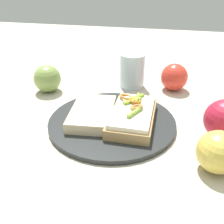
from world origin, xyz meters
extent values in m
plane|color=#BEB49E|center=(0.00, 0.00, 0.00)|extent=(2.00, 2.00, 0.00)
cylinder|color=#252829|center=(0.00, 0.00, 0.01)|extent=(0.28, 0.28, 0.01)
cube|color=#A98553|center=(-0.04, 0.00, 0.02)|extent=(0.09, 0.16, 0.02)
cube|color=#EDE5CD|center=(-0.04, 0.00, 0.04)|extent=(0.08, 0.15, 0.01)
torus|color=#AE7B3B|center=(-0.05, -0.01, 0.05)|extent=(0.03, 0.03, 0.02)
torus|color=#B8711F|center=(-0.04, -0.03, 0.05)|extent=(0.04, 0.04, 0.01)
torus|color=#BB762D|center=(-0.02, -0.05, 0.04)|extent=(0.04, 0.04, 0.02)
cube|color=#8AAB33|center=(-0.05, -0.05, 0.05)|extent=(0.01, 0.04, 0.01)
cube|color=#88BA34|center=(-0.05, -0.06, 0.04)|extent=(0.03, 0.03, 0.01)
cube|color=#8AAD2F|center=(-0.04, -0.03, 0.05)|extent=(0.04, 0.04, 0.01)
cube|color=#86B73A|center=(-0.05, 0.02, 0.05)|extent=(0.03, 0.04, 0.01)
cube|color=beige|center=(0.04, 0.00, 0.02)|extent=(0.10, 0.15, 0.02)
sphere|color=gold|center=(-0.20, 0.11, 0.04)|extent=(0.10, 0.10, 0.07)
sphere|color=#B31D35|center=(-0.23, 0.00, 0.04)|extent=(0.12, 0.12, 0.08)
sphere|color=red|center=(-0.13, -0.22, 0.04)|extent=(0.08, 0.08, 0.07)
sphere|color=#819E4D|center=(0.21, -0.13, 0.04)|extent=(0.08, 0.08, 0.07)
cylinder|color=silver|center=(-0.01, -0.21, 0.05)|extent=(0.07, 0.07, 0.10)
camera|label=1|loc=(-0.11, 0.48, 0.31)|focal=42.19mm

